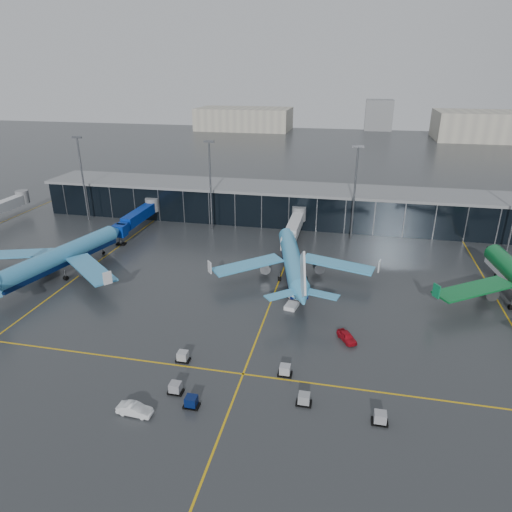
% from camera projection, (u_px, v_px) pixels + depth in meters
% --- Properties ---
extents(ground, '(600.00, 600.00, 0.00)m').
position_uv_depth(ground, '(210.00, 319.00, 85.84)').
color(ground, '#282B2D').
rests_on(ground, ground).
extents(terminal_pier, '(142.00, 17.00, 10.70)m').
position_uv_depth(terminal_pier, '(270.00, 203.00, 139.83)').
color(terminal_pier, black).
rests_on(terminal_pier, ground).
extents(jet_bridges, '(94.00, 27.50, 7.20)m').
position_uv_depth(jet_bridges, '(137.00, 217.00, 129.72)').
color(jet_bridges, '#595B60').
rests_on(jet_bridges, ground).
extents(flood_masts, '(203.00, 0.50, 25.50)m').
position_uv_depth(flood_masts, '(280.00, 186.00, 124.82)').
color(flood_masts, '#595B60').
rests_on(flood_masts, ground).
extents(distant_hangars, '(260.00, 71.00, 22.00)m').
position_uv_depth(distant_hangars, '(395.00, 122.00, 317.06)').
color(distant_hangars, '#B2AD99').
rests_on(distant_hangars, ground).
extents(taxi_lines, '(220.00, 120.00, 0.02)m').
position_uv_depth(taxi_lines, '(272.00, 298.00, 93.51)').
color(taxi_lines, gold).
rests_on(taxi_lines, ground).
extents(airliner_arkefly, '(48.55, 52.69, 13.85)m').
position_uv_depth(airliner_arkefly, '(59.00, 246.00, 101.98)').
color(airliner_arkefly, '#3A8EC1').
rests_on(airliner_arkefly, ground).
extents(airliner_klm_near, '(46.34, 50.26, 13.17)m').
position_uv_depth(airliner_klm_near, '(293.00, 250.00, 100.78)').
color(airliner_klm_near, '#41A2D7').
rests_on(airliner_klm_near, ground).
extents(baggage_carts, '(32.69, 11.47, 1.70)m').
position_uv_depth(baggage_carts, '(250.00, 388.00, 66.10)').
color(baggage_carts, black).
rests_on(baggage_carts, ground).
extents(mobile_airstair, '(2.75, 3.55, 3.45)m').
position_uv_depth(mobile_airstair, '(292.00, 304.00, 89.60)').
color(mobile_airstair, silver).
rests_on(mobile_airstair, ground).
extents(service_van_red, '(4.03, 4.93, 1.58)m').
position_uv_depth(service_van_red, '(347.00, 337.00, 78.71)').
color(service_van_red, '#AD0D1A').
rests_on(service_van_red, ground).
extents(service_van_white, '(5.02, 1.95, 1.63)m').
position_uv_depth(service_van_white, '(135.00, 409.00, 61.90)').
color(service_van_white, silver).
rests_on(service_van_white, ground).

